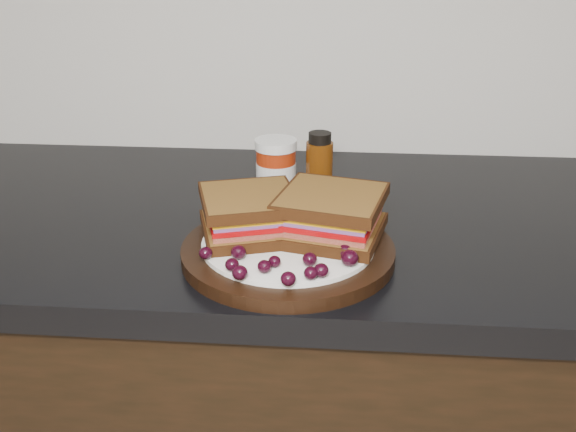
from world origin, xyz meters
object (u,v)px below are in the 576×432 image
object	(u,v)px
sandwich_left	(249,214)
oil_bottle	(319,169)
plate	(288,251)
condiment_jar	(276,169)

from	to	relation	value
sandwich_left	oil_bottle	world-z (taller)	oil_bottle
plate	condiment_jar	bearing A→B (deg)	99.83
sandwich_left	oil_bottle	size ratio (longest dim) A/B	1.06
plate	condiment_jar	xyz separation A→B (m)	(-0.04, 0.21, 0.04)
sandwich_left	condiment_jar	size ratio (longest dim) A/B	1.26
sandwich_left	oil_bottle	bearing A→B (deg)	46.44
condiment_jar	oil_bottle	xyz separation A→B (m)	(0.07, -0.02, 0.01)
sandwich_left	condiment_jar	distance (m)	0.19
plate	oil_bottle	size ratio (longest dim) A/B	2.42
sandwich_left	oil_bottle	distance (m)	0.19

